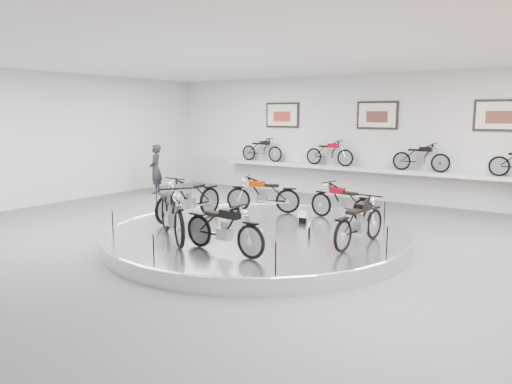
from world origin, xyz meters
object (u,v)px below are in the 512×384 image
Objects in this scene: shelf at (372,170)px; bike_c at (189,198)px; bike_e at (224,228)px; visitor at (156,169)px; bike_d at (172,212)px; bike_f at (360,221)px; bike_b at (263,194)px; bike_a at (342,202)px; display_platform at (257,237)px.

shelf is 6.71m from bike_c.
visitor reaches higher than bike_e.
bike_f is at bearing 62.69° from bike_d.
bike_e is at bearing -86.31° from shelf.
bike_b is 1.94m from bike_c.
bike_a reaches higher than shelf.
bike_d is at bearing -119.82° from display_platform.
display_platform is 3.76× the size of visitor.
bike_c is (-2.94, -1.97, 0.08)m from bike_a.
bike_b is at bearing 118.06° from bike_e.
bike_a is at bearing 126.33° from bike_c.
bike_e reaches higher than bike_f.
shelf is at bearing 77.63° from visitor.
bike_b is (-0.96, 1.67, 0.61)m from display_platform.
bike_c reaches higher than shelf.
visitor is at bearing -42.62° from bike_b.
bike_d is 7.85m from visitor.
bike_f is (3.21, 1.65, -0.09)m from bike_d.
bike_d is at bearing 13.66° from visitor.
bike_a is 0.88× the size of visitor.
bike_e is 1.00× the size of bike_f.
bike_c is at bearing -106.24° from shelf.
shelf is 7.04× the size of bike_e.
bike_e is at bearing 91.88° from bike_a.
bike_e is (-0.53, -3.71, 0.02)m from bike_a.
bike_f is (2.29, -6.34, -0.24)m from shelf.
visitor is (-9.06, 3.58, 0.09)m from bike_f.
bike_e reaches higher than shelf.
bike_f is 0.92× the size of visitor.
visitor is (-7.30, 5.41, 0.09)m from bike_e.
visitor reaches higher than bike_f.
display_platform is 1.99m from bike_c.
bike_a is 0.96× the size of bike_e.
shelf is 7.05× the size of bike_f.
display_platform is at bearing 95.71° from bike_f.
bike_d is (-0.91, -7.99, -0.15)m from shelf.
bike_e is (1.49, -3.45, -0.00)m from bike_b.
visitor is at bearing -2.21° from bike_a.
display_platform is at bearing 27.17° from visitor.
shelf is 7.33× the size of bike_a.
bike_a is 0.85× the size of bike_c.
bike_c is (-0.91, -1.71, 0.06)m from bike_b.
bike_c is (-1.88, -0.04, 0.67)m from display_platform.
bike_a is 0.81× the size of bike_d.
bike_d is (0.96, -1.55, 0.03)m from bike_c.
bike_a is at bearing 163.57° from bike_b.
bike_d is 1.19× the size of bike_f.
bike_c reaches higher than bike_a.
bike_c is 4.17m from bike_f.
bike_a is at bearing -76.63° from shelf.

